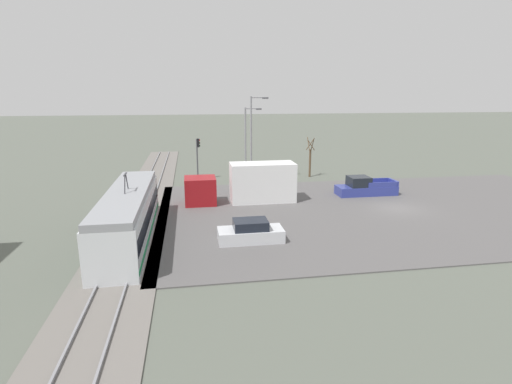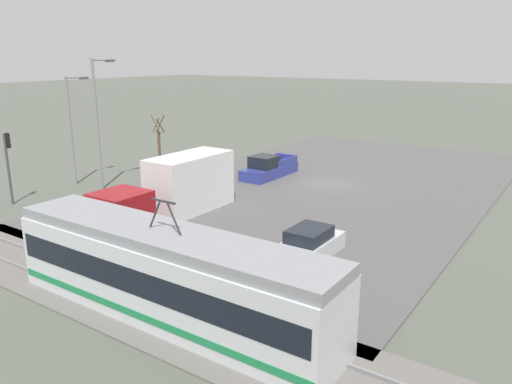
{
  "view_description": "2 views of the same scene",
  "coord_description": "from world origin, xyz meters",
  "px_view_note": "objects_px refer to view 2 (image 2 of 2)",
  "views": [
    {
      "loc": [
        -29.82,
        16.97,
        9.45
      ],
      "look_at": [
        1.32,
        11.79,
        1.64
      ],
      "focal_mm": 28.0,
      "sensor_mm": 36.0,
      "label": 1
    },
    {
      "loc": [
        -15.9,
        33.02,
        9.34
      ],
      "look_at": [
        -1.89,
        12.42,
        2.51
      ],
      "focal_mm": 35.0,
      "sensor_mm": 36.0,
      "label": 2
    }
  ],
  "objects_px": {
    "sedan_car_0": "(309,245)",
    "street_lamp_near_crossing": "(99,116)",
    "light_rail_tram": "(167,275)",
    "street_tree": "(159,145)",
    "pickup_truck": "(269,168)",
    "street_lamp_mid_block": "(72,123)",
    "traffic_light_pole": "(8,158)",
    "box_truck": "(175,189)"
  },
  "relations": [
    {
      "from": "street_tree",
      "to": "street_lamp_near_crossing",
      "type": "bearing_deg",
      "value": 99.84
    },
    {
      "from": "light_rail_tram",
      "to": "box_truck",
      "type": "height_order",
      "value": "light_rail_tram"
    },
    {
      "from": "pickup_truck",
      "to": "street_tree",
      "type": "relative_size",
      "value": 1.23
    },
    {
      "from": "light_rail_tram",
      "to": "street_lamp_mid_block",
      "type": "relative_size",
      "value": 1.72
    },
    {
      "from": "box_truck",
      "to": "street_tree",
      "type": "relative_size",
      "value": 2.11
    },
    {
      "from": "box_truck",
      "to": "street_tree",
      "type": "xyz_separation_m",
      "value": [
        10.0,
        -8.75,
        0.42
      ]
    },
    {
      "from": "sedan_car_0",
      "to": "street_lamp_near_crossing",
      "type": "relative_size",
      "value": 0.46
    },
    {
      "from": "light_rail_tram",
      "to": "pickup_truck",
      "type": "bearing_deg",
      "value": -66.68
    },
    {
      "from": "traffic_light_pole",
      "to": "pickup_truck",
      "type": "bearing_deg",
      "value": -122.4
    },
    {
      "from": "street_tree",
      "to": "sedan_car_0",
      "type": "bearing_deg",
      "value": 153.14
    },
    {
      "from": "pickup_truck",
      "to": "box_truck",
      "type": "bearing_deg",
      "value": 93.61
    },
    {
      "from": "sedan_car_0",
      "to": "street_lamp_near_crossing",
      "type": "height_order",
      "value": "street_lamp_near_crossing"
    },
    {
      "from": "street_lamp_near_crossing",
      "to": "street_lamp_mid_block",
      "type": "height_order",
      "value": "street_lamp_near_crossing"
    },
    {
      "from": "pickup_truck",
      "to": "street_lamp_near_crossing",
      "type": "bearing_deg",
      "value": 49.67
    },
    {
      "from": "street_lamp_mid_block",
      "to": "light_rail_tram",
      "type": "bearing_deg",
      "value": 151.46
    },
    {
      "from": "pickup_truck",
      "to": "street_tree",
      "type": "distance_m",
      "value": 9.74
    },
    {
      "from": "box_truck",
      "to": "sedan_car_0",
      "type": "xyz_separation_m",
      "value": [
        -9.69,
        1.22,
        -1.0
      ]
    },
    {
      "from": "traffic_light_pole",
      "to": "street_lamp_near_crossing",
      "type": "xyz_separation_m",
      "value": [
        -1.72,
        -5.93,
        2.19
      ]
    },
    {
      "from": "light_rail_tram",
      "to": "traffic_light_pole",
      "type": "relative_size",
      "value": 2.95
    },
    {
      "from": "light_rail_tram",
      "to": "traffic_light_pole",
      "type": "xyz_separation_m",
      "value": [
        18.62,
        -4.97,
        1.36
      ]
    },
    {
      "from": "pickup_truck",
      "to": "street_lamp_mid_block",
      "type": "bearing_deg",
      "value": 41.96
    },
    {
      "from": "pickup_truck",
      "to": "traffic_light_pole",
      "type": "xyz_separation_m",
      "value": [
        9.81,
        15.46,
        2.28
      ]
    },
    {
      "from": "light_rail_tram",
      "to": "street_tree",
      "type": "distance_m",
      "value": 25.38
    },
    {
      "from": "pickup_truck",
      "to": "light_rail_tram",
      "type": "bearing_deg",
      "value": 113.32
    },
    {
      "from": "pickup_truck",
      "to": "street_lamp_mid_block",
      "type": "relative_size",
      "value": 0.71
    },
    {
      "from": "street_lamp_near_crossing",
      "to": "street_lamp_mid_block",
      "type": "distance_m",
      "value": 2.83
    },
    {
      "from": "street_tree",
      "to": "street_lamp_mid_block",
      "type": "relative_size",
      "value": 0.58
    },
    {
      "from": "light_rail_tram",
      "to": "box_truck",
      "type": "xyz_separation_m",
      "value": [
        8.09,
        -9.04,
        -0.0
      ]
    },
    {
      "from": "light_rail_tram",
      "to": "sedan_car_0",
      "type": "height_order",
      "value": "light_rail_tram"
    },
    {
      "from": "street_tree",
      "to": "street_lamp_mid_block",
      "type": "bearing_deg",
      "value": 77.67
    },
    {
      "from": "box_truck",
      "to": "sedan_car_0",
      "type": "relative_size",
      "value": 2.28
    },
    {
      "from": "street_tree",
      "to": "street_lamp_mid_block",
      "type": "xyz_separation_m",
      "value": [
        1.55,
        7.11,
        2.49
      ]
    },
    {
      "from": "street_tree",
      "to": "street_lamp_near_crossing",
      "type": "relative_size",
      "value": 0.5
    },
    {
      "from": "pickup_truck",
      "to": "street_lamp_near_crossing",
      "type": "xyz_separation_m",
      "value": [
        8.09,
        9.53,
        4.47
      ]
    },
    {
      "from": "street_lamp_near_crossing",
      "to": "sedan_car_0",
      "type": "bearing_deg",
      "value": 170.55
    },
    {
      "from": "box_truck",
      "to": "street_lamp_near_crossing",
      "type": "bearing_deg",
      "value": -11.9
    },
    {
      "from": "sedan_car_0",
      "to": "street_lamp_near_crossing",
      "type": "xyz_separation_m",
      "value": [
        18.5,
        -3.08,
        4.56
      ]
    },
    {
      "from": "light_rail_tram",
      "to": "box_truck",
      "type": "bearing_deg",
      "value": -48.19
    },
    {
      "from": "light_rail_tram",
      "to": "sedan_car_0",
      "type": "bearing_deg",
      "value": -101.57
    },
    {
      "from": "light_rail_tram",
      "to": "street_lamp_mid_block",
      "type": "xyz_separation_m",
      "value": [
        19.65,
        -10.68,
        2.91
      ]
    },
    {
      "from": "traffic_light_pole",
      "to": "street_tree",
      "type": "xyz_separation_m",
      "value": [
        -0.52,
        -12.82,
        -0.94
      ]
    },
    {
      "from": "sedan_car_0",
      "to": "street_tree",
      "type": "height_order",
      "value": "street_tree"
    }
  ]
}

